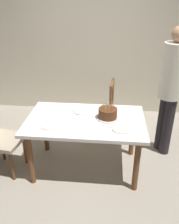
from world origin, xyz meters
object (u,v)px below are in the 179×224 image
plate_far_side (82,111)px  dining_table (86,126)px  plate_near_celebrant (50,125)px  person_guest (171,86)px  birthday_cake (108,114)px  chair_spindle_back (100,112)px  plate_near_guest (122,129)px

plate_far_side → dining_table: bearing=-70.3°
dining_table → plate_near_celebrant: size_ratio=6.59×
plate_far_side → person_guest: 1.23m
birthday_cake → chair_spindle_back: chair_spindle_back is taller
plate_near_celebrant → plate_far_side: bearing=51.1°
birthday_cake → plate_far_side: birthday_cake is taller
dining_table → chair_spindle_back: chair_spindle_back is taller
chair_spindle_back → person_guest: size_ratio=0.53×
plate_near_celebrant → plate_near_guest: (0.83, 0.00, 0.00)m
plate_near_celebrant → birthday_cake: bearing=20.7°
plate_far_side → chair_spindle_back: 0.67m
plate_near_celebrant → person_guest: (1.48, 0.70, 0.28)m
chair_spindle_back → plate_near_celebrant: bearing=-119.2°
plate_near_celebrant → plate_near_guest: same height
person_guest → plate_near_celebrant: bearing=-154.7°
birthday_cake → plate_near_celebrant: size_ratio=1.27×
plate_near_celebrant → chair_spindle_back: 1.15m
birthday_cake → plate_near_celebrant: bearing=-159.3°
dining_table → plate_near_celebrant: bearing=-153.1°
plate_near_celebrant → chair_spindle_back: (0.54, 0.97, -0.28)m
plate_far_side → person_guest: (1.16, 0.30, 0.28)m
birthday_cake → person_guest: (0.82, 0.45, 0.22)m
plate_near_guest → chair_spindle_back: 1.05m
plate_far_side → plate_near_guest: 0.65m
birthday_cake → chair_spindle_back: (-0.13, 0.72, -0.34)m
dining_table → plate_far_side: (-0.07, 0.20, 0.10)m
dining_table → birthday_cake: size_ratio=5.18×
plate_far_side → chair_spindle_back: chair_spindle_back is taller
dining_table → plate_far_side: bearing=109.7°
chair_spindle_back → plate_far_side: bearing=-110.8°
birthday_cake → plate_near_guest: (0.17, -0.25, -0.06)m
plate_far_side → birthday_cake: bearing=-23.9°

